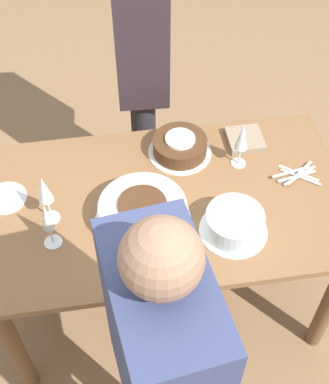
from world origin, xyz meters
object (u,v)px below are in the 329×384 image
at_px(cake_center_white, 143,213).
at_px(person_cutting, 140,47).
at_px(wine_glass_near, 44,191).
at_px(person_watching, 162,368).
at_px(cake_front_chocolate, 180,146).
at_px(cake_back_decorated, 234,224).
at_px(wine_glass_far, 47,219).
at_px(wine_glass_extra, 242,138).

distance_m(cake_center_white, person_cutting, 0.81).
xyz_separation_m(wine_glass_near, person_watching, (-0.31, 0.71, 0.04)).
relative_size(cake_front_chocolate, cake_back_decorated, 1.05).
distance_m(cake_back_decorated, wine_glass_near, 0.69).
xyz_separation_m(cake_front_chocolate, person_watching, (0.22, 0.98, 0.16)).
height_order(cake_center_white, cake_front_chocolate, cake_center_white).
height_order(wine_glass_far, wine_glass_extra, same).
height_order(cake_back_decorated, person_watching, person_watching).
height_order(person_cutting, person_watching, person_cutting).
height_order(cake_center_white, cake_back_decorated, cake_center_white).
relative_size(wine_glass_near, wine_glass_extra, 1.04).
distance_m(cake_center_white, cake_front_chocolate, 0.39).
xyz_separation_m(cake_front_chocolate, cake_back_decorated, (-0.13, 0.43, 0.01)).
bearing_deg(person_watching, wine_glass_near, 16.26).
bearing_deg(wine_glass_far, cake_back_decorated, 175.75).
height_order(cake_front_chocolate, wine_glass_near, wine_glass_near).
bearing_deg(cake_center_white, wine_glass_extra, -150.77).
relative_size(wine_glass_near, person_watching, 0.15).
bearing_deg(wine_glass_extra, cake_back_decorated, 72.98).
bearing_deg(cake_center_white, cake_front_chocolate, -120.38).
bearing_deg(cake_front_chocolate, wine_glass_near, 26.57).
bearing_deg(cake_front_chocolate, wine_glass_far, 35.69).
bearing_deg(person_cutting, wine_glass_near, -27.89).
bearing_deg(wine_glass_far, person_cutting, -117.26).
bearing_deg(wine_glass_extra, cake_front_chocolate, -23.59).
bearing_deg(wine_glass_far, cake_center_white, -172.25).
bearing_deg(cake_front_chocolate, person_watching, 77.28).
bearing_deg(person_cutting, cake_back_decorated, 17.91).
relative_size(cake_center_white, person_cutting, 0.23).
distance_m(cake_back_decorated, wine_glass_extra, 0.36).
xyz_separation_m(cake_back_decorated, person_cutting, (0.23, -0.88, 0.18)).
height_order(cake_back_decorated, wine_glass_extra, wine_glass_extra).
height_order(cake_front_chocolate, cake_back_decorated, cake_back_decorated).
bearing_deg(wine_glass_extra, person_watching, 63.05).
bearing_deg(cake_center_white, wine_glass_near, -11.35).
xyz_separation_m(cake_back_decorated, wine_glass_near, (0.66, -0.16, 0.11)).
xyz_separation_m(cake_back_decorated, person_watching, (0.35, 0.55, 0.15)).
relative_size(cake_center_white, cake_back_decorated, 1.44).
xyz_separation_m(cake_front_chocolate, wine_glass_extra, (-0.23, 0.10, 0.11)).
distance_m(person_cutting, person_watching, 1.43).
bearing_deg(cake_back_decorated, wine_glass_extra, -107.02).
distance_m(wine_glass_far, person_cutting, 0.94).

